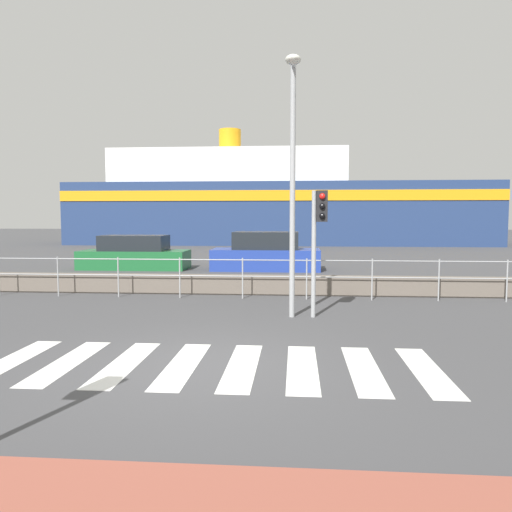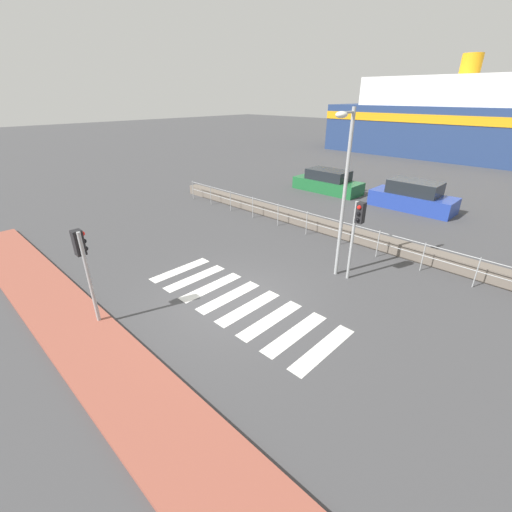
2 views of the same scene
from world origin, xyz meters
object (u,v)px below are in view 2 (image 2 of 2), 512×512
at_px(ferry_boat, 494,126).
at_px(streetlamp, 344,179).
at_px(parked_car_blue, 413,197).
at_px(traffic_light_near, 83,257).
at_px(parked_car_green, 328,182).
at_px(traffic_light_far, 357,224).

bearing_deg(ferry_boat, streetlamp, -85.94).
height_order(ferry_boat, parked_car_blue, ferry_boat).
bearing_deg(traffic_light_near, parked_car_blue, 82.77).
relative_size(traffic_light_near, streetlamp, 0.50).
bearing_deg(parked_car_green, traffic_light_far, -52.85).
height_order(traffic_light_far, streetlamp, streetlamp).
height_order(traffic_light_near, parked_car_blue, traffic_light_near).
xyz_separation_m(traffic_light_near, streetlamp, (3.32, 7.08, 1.43)).
xyz_separation_m(streetlamp, parked_car_green, (-6.79, 9.90, -2.87)).
height_order(streetlamp, parked_car_green, streetlamp).
relative_size(streetlamp, parked_car_blue, 1.25).
distance_m(traffic_light_far, parked_car_blue, 9.98).
bearing_deg(ferry_boat, parked_car_green, -102.66).
distance_m(streetlamp, parked_car_blue, 10.35).
bearing_deg(ferry_boat, traffic_light_near, -91.76).
xyz_separation_m(ferry_boat, parked_car_green, (-4.63, -20.60, -2.59)).
relative_size(streetlamp, ferry_boat, 0.17).
relative_size(traffic_light_far, streetlamp, 0.50).
height_order(parked_car_green, parked_car_blue, parked_car_blue).
xyz_separation_m(traffic_light_near, parked_car_green, (-3.47, 16.98, -1.44)).
distance_m(streetlamp, ferry_boat, 30.57).
relative_size(ferry_boat, parked_car_blue, 7.47).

